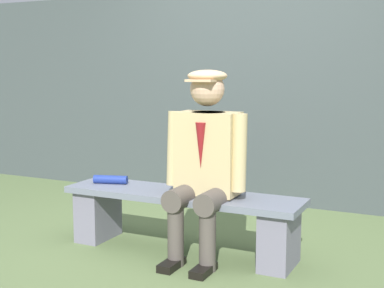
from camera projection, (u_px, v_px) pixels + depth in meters
name	position (u px, v px, depth m)	size (l,w,h in m)	color
ground_plane	(182.00, 251.00, 3.93)	(30.00, 30.00, 0.00)	#5C7043
bench	(182.00, 214.00, 3.89)	(1.74, 0.43, 0.44)	slate
seated_man	(205.00, 157.00, 3.69)	(0.59, 0.57, 1.30)	tan
rolled_magazine	(111.00, 180.00, 4.15)	(0.06, 0.06, 0.26)	navy
stadium_wall	(261.00, 96.00, 5.33)	(12.00, 0.24, 2.06)	#3F4748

